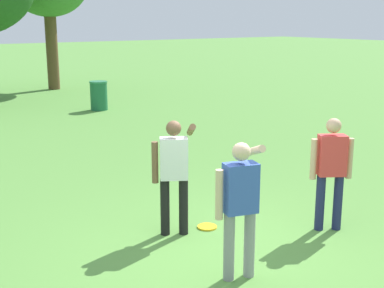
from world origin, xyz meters
name	(u,v)px	position (x,y,z in m)	size (l,w,h in m)	color
ground_plane	(223,251)	(0.00, 0.00, 0.00)	(120.00, 120.00, 0.00)	#568E3D
person_thrower	(174,169)	(-0.20, 0.86, 0.96)	(0.82, 0.57, 1.64)	black
person_catcher	(331,167)	(1.71, -0.28, 0.94)	(0.54, 0.38, 1.64)	#1E234C
person_bystander	(240,200)	(-0.29, -0.66, 0.96)	(0.74, 0.64, 1.64)	gray
frisbee	(207,227)	(0.31, 0.77, 0.01)	(0.29, 0.29, 0.03)	yellow
trash_can_beside_table	(99,96)	(3.41, 11.00, 0.48)	(0.59, 0.59, 0.96)	#1E663D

